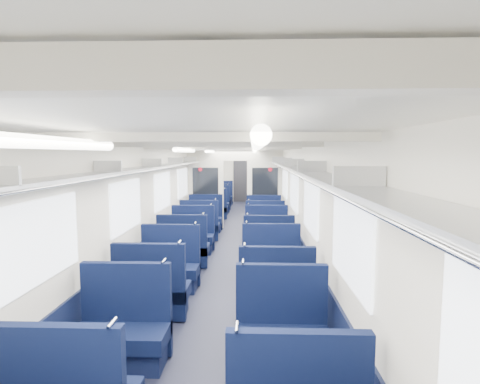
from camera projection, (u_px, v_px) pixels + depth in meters
name	position (u px, v px, depth m)	size (l,w,h in m)	color
floor	(230.00, 250.00, 8.70)	(2.80, 18.00, 0.01)	black
ceiling	(230.00, 147.00, 8.47)	(2.80, 18.00, 0.01)	white
wall_left	(168.00, 199.00, 8.63)	(0.02, 18.00, 2.35)	beige
dado_left	(170.00, 235.00, 8.72)	(0.03, 17.90, 0.70)	black
wall_right	(292.00, 200.00, 8.54)	(0.02, 18.00, 2.35)	beige
dado_right	(291.00, 236.00, 8.62)	(0.03, 17.90, 0.70)	black
wall_far	(242.00, 176.00, 17.54)	(2.80, 0.02, 2.35)	beige
luggage_rack_left	(176.00, 164.00, 8.55)	(0.36, 17.40, 0.18)	#B2B5BA
luggage_rack_right	(284.00, 164.00, 8.47)	(0.36, 17.40, 0.18)	#B2B5BA
windows	(228.00, 191.00, 8.11)	(2.78, 15.60, 0.75)	white
ceiling_fittings	(229.00, 150.00, 8.22)	(2.70, 16.06, 0.11)	silver
end_door	(242.00, 180.00, 17.49)	(0.75, 0.06, 2.00)	black
bulkhead	(235.00, 187.00, 11.21)	(2.80, 0.10, 2.35)	silver
seat_6	(123.00, 333.00, 3.99)	(0.96, 0.53, 1.08)	#0B1435
seat_7	(282.00, 335.00, 3.93)	(0.96, 0.53, 1.08)	#0B1435
seat_8	(152.00, 293.00, 5.11)	(0.96, 0.53, 1.08)	#0B1435
seat_9	(276.00, 298.00, 4.95)	(0.96, 0.53, 1.08)	#0B1435
seat_10	(170.00, 269.00, 6.19)	(0.96, 0.53, 1.08)	#0B1435
seat_11	(271.00, 268.00, 6.24)	(0.96, 0.53, 1.08)	#0B1435
seat_12	(183.00, 250.00, 7.42)	(0.96, 0.53, 1.08)	#0B1435
seat_13	(269.00, 251.00, 7.37)	(0.96, 0.53, 1.08)	#0B1435
seat_14	(192.00, 238.00, 8.51)	(0.96, 0.53, 1.08)	#0B1435
seat_15	(266.00, 238.00, 8.53)	(0.96, 0.53, 1.08)	#0B1435
seat_16	(200.00, 227.00, 9.71)	(0.96, 0.53, 1.08)	#0B1435
seat_17	(265.00, 228.00, 9.60)	(0.96, 0.53, 1.08)	#0B1435
seat_18	(205.00, 220.00, 10.81)	(0.96, 0.53, 1.08)	#0B1435
seat_19	(264.00, 221.00, 10.61)	(0.96, 0.53, 1.08)	#0B1435
seat_20	(213.00, 209.00, 12.89)	(0.96, 0.53, 1.08)	#0B1435
seat_21	(262.00, 210.00, 12.70)	(0.96, 0.53, 1.08)	#0B1435
seat_22	(216.00, 205.00, 14.03)	(0.96, 0.53, 1.08)	#0B1435
seat_23	(261.00, 205.00, 13.92)	(0.96, 0.53, 1.08)	#0B1435
seat_24	(219.00, 201.00, 14.99)	(0.96, 0.53, 1.08)	#0B1435
seat_25	(261.00, 201.00, 15.11)	(0.96, 0.53, 1.08)	#0B1435
seat_26	(221.00, 198.00, 16.27)	(0.96, 0.53, 1.08)	#0B1435
seat_27	(260.00, 198.00, 16.12)	(0.96, 0.53, 1.08)	#0B1435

